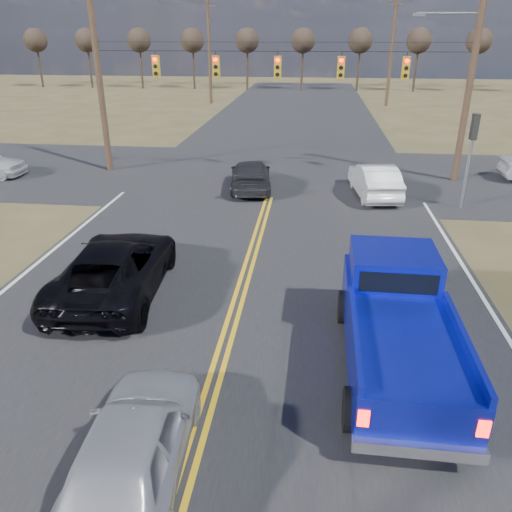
# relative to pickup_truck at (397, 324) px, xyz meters

# --- Properties ---
(ground) EXTENTS (160.00, 160.00, 0.00)m
(ground) POSITION_rel_pickup_truck_xyz_m (-3.86, -2.05, -1.07)
(ground) COLOR brown
(ground) RESTS_ON ground
(road_main) EXTENTS (14.00, 120.00, 0.02)m
(road_main) POSITION_rel_pickup_truck_xyz_m (-3.86, 7.95, -1.07)
(road_main) COLOR #28282B
(road_main) RESTS_ON ground
(road_cross) EXTENTS (120.00, 12.00, 0.02)m
(road_cross) POSITION_rel_pickup_truck_xyz_m (-3.86, 15.95, -1.07)
(road_cross) COLOR #28282B
(road_cross) RESTS_ON ground
(signal_gantry) EXTENTS (19.60, 4.83, 10.00)m
(signal_gantry) POSITION_rel_pickup_truck_xyz_m (-3.36, 15.74, 3.99)
(signal_gantry) COLOR #473323
(signal_gantry) RESTS_ON ground
(utility_poles) EXTENTS (19.60, 58.32, 10.00)m
(utility_poles) POSITION_rel_pickup_truck_xyz_m (-3.86, 14.95, 4.16)
(utility_poles) COLOR #473323
(utility_poles) RESTS_ON ground
(treeline) EXTENTS (87.00, 117.80, 7.40)m
(treeline) POSITION_rel_pickup_truck_xyz_m (-3.86, 24.91, 4.63)
(treeline) COLOR #33261C
(treeline) RESTS_ON ground
(pickup_truck) EXTENTS (2.41, 5.90, 2.21)m
(pickup_truck) POSITION_rel_pickup_truck_xyz_m (0.00, 0.00, 0.00)
(pickup_truck) COLOR black
(pickup_truck) RESTS_ON ground
(silver_suv) EXTENTS (1.94, 4.32, 1.44)m
(silver_suv) POSITION_rel_pickup_truck_xyz_m (-4.66, -3.70, -0.35)
(silver_suv) COLOR #B3B4BB
(silver_suv) RESTS_ON ground
(black_suv) EXTENTS (2.95, 5.78, 1.56)m
(black_suv) POSITION_rel_pickup_truck_xyz_m (-7.36, 2.62, -0.29)
(black_suv) COLOR black
(black_suv) RESTS_ON ground
(white_car_queue) EXTENTS (2.12, 4.70, 1.50)m
(white_car_queue) POSITION_rel_pickup_truck_xyz_m (0.83, 12.84, -0.32)
(white_car_queue) COLOR white
(white_car_queue) RESTS_ON ground
(dgrey_car_queue) EXTENTS (2.41, 4.78, 1.33)m
(dgrey_car_queue) POSITION_rel_pickup_truck_xyz_m (-4.86, 13.30, -0.40)
(dgrey_car_queue) COLOR #2D2D31
(dgrey_car_queue) RESTS_ON ground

